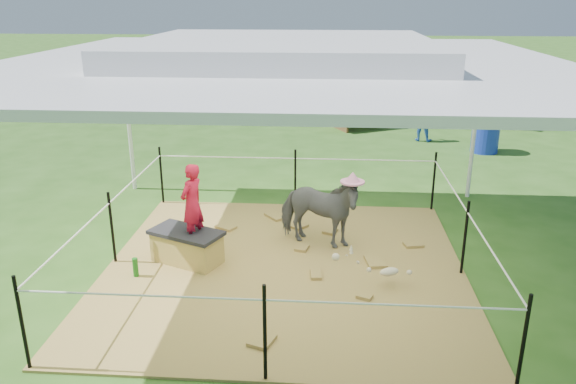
# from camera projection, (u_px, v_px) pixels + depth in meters

# --- Properties ---
(ground) EXTENTS (90.00, 90.00, 0.00)m
(ground) POSITION_uv_depth(u_px,v_px,m) (285.00, 269.00, 7.29)
(ground) COLOR #2D5919
(ground) RESTS_ON ground
(hay_patch) EXTENTS (4.60, 4.60, 0.03)m
(hay_patch) POSITION_uv_depth(u_px,v_px,m) (285.00, 268.00, 7.28)
(hay_patch) COLOR brown
(hay_patch) RESTS_ON ground
(canopy_tent) EXTENTS (6.30, 6.30, 2.90)m
(canopy_tent) POSITION_uv_depth(u_px,v_px,m) (284.00, 57.00, 6.40)
(canopy_tent) COLOR silver
(canopy_tent) RESTS_ON ground
(rope_fence) EXTENTS (4.54, 4.54, 1.00)m
(rope_fence) POSITION_uv_depth(u_px,v_px,m) (285.00, 223.00, 7.08)
(rope_fence) COLOR black
(rope_fence) RESTS_ON ground
(straw_bale) EXTENTS (0.98, 0.76, 0.39)m
(straw_bale) POSITION_uv_depth(u_px,v_px,m) (187.00, 248.00, 7.36)
(straw_bale) COLOR #AA883E
(straw_bale) RESTS_ON hay_patch
(dark_cloth) EXTENTS (1.05, 0.83, 0.05)m
(dark_cloth) POSITION_uv_depth(u_px,v_px,m) (186.00, 233.00, 7.29)
(dark_cloth) COLOR black
(dark_cloth) RESTS_ON straw_bale
(woman) EXTENTS (0.39, 0.45, 1.05)m
(woman) POSITION_uv_depth(u_px,v_px,m) (192.00, 196.00, 7.12)
(woman) COLOR red
(woman) RESTS_ON straw_bale
(green_bottle) EXTENTS (0.09, 0.09, 0.24)m
(green_bottle) POSITION_uv_depth(u_px,v_px,m) (135.00, 267.00, 7.00)
(green_bottle) COLOR #176717
(green_bottle) RESTS_ON hay_patch
(pony) EXTENTS (1.33, 0.92, 1.03)m
(pony) POSITION_uv_depth(u_px,v_px,m) (318.00, 211.00, 7.74)
(pony) COLOR #4B4B50
(pony) RESTS_ON hay_patch
(pink_hat) EXTENTS (0.32, 0.32, 0.15)m
(pink_hat) POSITION_uv_depth(u_px,v_px,m) (319.00, 171.00, 7.55)
(pink_hat) COLOR pink
(pink_hat) RESTS_ON pony
(foal) EXTENTS (0.88, 0.70, 0.43)m
(foal) POSITION_uv_depth(u_px,v_px,m) (389.00, 270.00, 6.73)
(foal) COLOR beige
(foal) RESTS_ON hay_patch
(trash_barrel) EXTENTS (0.79, 0.79, 0.93)m
(trash_barrel) POSITION_uv_depth(u_px,v_px,m) (486.00, 132.00, 12.56)
(trash_barrel) COLOR #162EAC
(trash_barrel) RESTS_ON ground
(picnic_table_near) EXTENTS (1.98, 1.79, 0.68)m
(picnic_table_near) POSITION_uv_depth(u_px,v_px,m) (358.00, 114.00, 15.07)
(picnic_table_near) COLOR #56351D
(picnic_table_near) RESTS_ON ground
(picnic_table_far) EXTENTS (2.28, 2.14, 0.77)m
(picnic_table_far) POSITION_uv_depth(u_px,v_px,m) (502.00, 109.00, 15.52)
(picnic_table_far) COLOR brown
(picnic_table_far) RESTS_ON ground
(distant_person) EXTENTS (0.64, 0.57, 1.08)m
(distant_person) POSITION_uv_depth(u_px,v_px,m) (423.00, 119.00, 13.54)
(distant_person) COLOR blue
(distant_person) RESTS_ON ground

